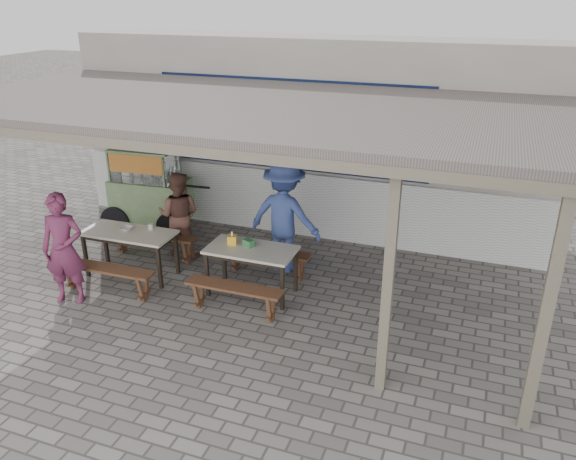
% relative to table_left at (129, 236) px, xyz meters
% --- Properties ---
extents(ground, '(60.00, 60.00, 0.00)m').
position_rel_table_left_xyz_m(ground, '(1.97, -0.49, -0.67)').
color(ground, slate).
rests_on(ground, ground).
extents(back_wall, '(9.00, 1.28, 3.50)m').
position_rel_table_left_xyz_m(back_wall, '(1.97, 3.09, 1.05)').
color(back_wall, '#B9B1A6').
rests_on(back_wall, ground).
extents(warung_roof, '(9.00, 4.21, 2.81)m').
position_rel_table_left_xyz_m(warung_roof, '(1.99, 0.41, 2.04)').
color(warung_roof, '#625854').
rests_on(warung_roof, ground).
extents(table_left, '(1.47, 0.68, 0.75)m').
position_rel_table_left_xyz_m(table_left, '(0.00, 0.00, 0.00)').
color(table_left, beige).
rests_on(table_left, ground).
extents(bench_left_street, '(1.57, 0.32, 0.45)m').
position_rel_table_left_xyz_m(bench_left_street, '(0.02, -0.67, -0.33)').
color(bench_left_street, brown).
rests_on(bench_left_street, ground).
extents(bench_left_wall, '(1.57, 0.32, 0.45)m').
position_rel_table_left_xyz_m(bench_left_wall, '(-0.02, 0.67, -0.33)').
color(bench_left_wall, brown).
rests_on(bench_left_wall, ground).
extents(table_right, '(1.31, 0.70, 0.75)m').
position_rel_table_left_xyz_m(table_right, '(2.06, 0.09, -0.00)').
color(table_right, beige).
rests_on(table_right, ground).
extents(bench_right_street, '(1.41, 0.29, 0.45)m').
position_rel_table_left_xyz_m(bench_right_street, '(2.06, -0.53, -0.33)').
color(bench_right_street, brown).
rests_on(bench_right_street, ground).
extents(bench_right_wall, '(1.41, 0.29, 0.45)m').
position_rel_table_left_xyz_m(bench_right_wall, '(2.05, 0.72, -0.33)').
color(bench_right_wall, brown).
rests_on(bench_right_wall, ground).
extents(vendor_cart, '(2.01, 0.91, 1.62)m').
position_rel_table_left_xyz_m(vendor_cart, '(-0.67, 1.62, 0.21)').
color(vendor_cart, '#88A971').
rests_on(vendor_cart, ground).
extents(patron_street_side, '(0.70, 0.57, 1.67)m').
position_rel_table_left_xyz_m(patron_street_side, '(-0.38, -1.01, 0.16)').
color(patron_street_side, '#662644').
rests_on(patron_street_side, ground).
extents(patron_wall_side, '(0.83, 0.71, 1.49)m').
position_rel_table_left_xyz_m(patron_wall_side, '(0.37, 0.91, 0.08)').
color(patron_wall_side, brown).
rests_on(patron_wall_side, ground).
extents(patron_right_table, '(1.25, 0.79, 1.86)m').
position_rel_table_left_xyz_m(patron_right_table, '(2.23, 1.05, 0.26)').
color(patron_right_table, '#3A4F95').
rests_on(patron_right_table, ground).
extents(tissue_box, '(0.17, 0.17, 0.13)m').
position_rel_table_left_xyz_m(tissue_box, '(1.73, 0.15, 0.15)').
color(tissue_box, yellow).
rests_on(tissue_box, table_right).
extents(donation_box, '(0.19, 0.16, 0.11)m').
position_rel_table_left_xyz_m(donation_box, '(1.99, 0.15, 0.13)').
color(donation_box, '#347541').
rests_on(donation_box, table_right).
extents(condiment_jar, '(0.08, 0.08, 0.09)m').
position_rel_table_left_xyz_m(condiment_jar, '(0.28, 0.21, 0.13)').
color(condiment_jar, beige).
rests_on(condiment_jar, table_left).
extents(condiment_bowl, '(0.19, 0.19, 0.04)m').
position_rel_table_left_xyz_m(condiment_bowl, '(-0.08, 0.06, 0.10)').
color(condiment_bowl, silver).
rests_on(condiment_bowl, table_left).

